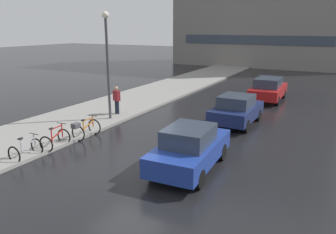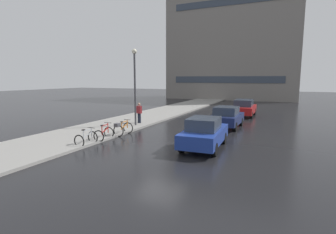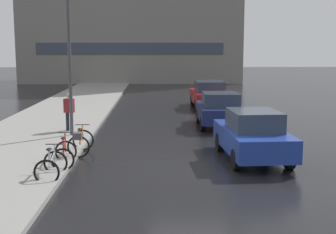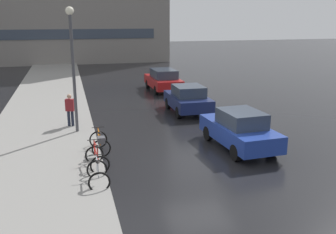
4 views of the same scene
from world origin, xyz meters
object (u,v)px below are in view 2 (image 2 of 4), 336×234
streetlamp (135,78)px  car_red (244,108)px  car_navy (227,117)px  pedestrian (139,112)px  bicycle_second (104,134)px  bicycle_third (122,128)px  bicycle_nearest (86,138)px  car_blue (204,133)px

streetlamp → car_red: bearing=54.9°
car_navy → pedestrian: pedestrian is taller
bicycle_second → car_navy: car_navy is taller
bicycle_second → bicycle_third: bearing=80.7°
pedestrian → bicycle_nearest: bearing=-83.9°
bicycle_second → bicycle_third: 1.54m
bicycle_nearest → car_red: bearing=68.2°
bicycle_third → pedestrian: 4.12m
pedestrian → streetlamp: bearing=-75.1°
bicycle_nearest → car_navy: (5.82, 8.51, 0.40)m
bicycle_third → streetlamp: bearing=105.2°
bicycle_third → pedestrian: (-1.07, 3.95, 0.49)m
bicycle_second → streetlamp: size_ratio=0.21×
bicycle_third → car_red: car_red is taller
bicycle_nearest → car_navy: 10.32m
car_blue → car_red: car_blue is taller
pedestrian → streetlamp: 2.84m
car_blue → bicycle_nearest: bearing=-160.2°
bicycle_second → streetlamp: bearing=97.1°
bicycle_nearest → pedestrian: pedestrian is taller
bicycle_second → bicycle_third: (0.25, 1.52, 0.10)m
bicycle_second → streetlamp: 5.55m
streetlamp → car_blue: bearing=-29.9°
car_blue → streetlamp: (-6.48, 3.73, 2.83)m
bicycle_nearest → car_blue: car_blue is taller
bicycle_third → car_navy: 7.83m
bicycle_nearest → bicycle_third: bearing=83.6°
bicycle_nearest → streetlamp: streetlamp is taller
bicycle_second → car_navy: 9.13m
bicycle_nearest → car_blue: 6.40m
bicycle_third → car_navy: bearing=45.4°
car_red → bicycle_second: bearing=-113.5°
car_blue → streetlamp: streetlamp is taller
bicycle_second → bicycle_third: bicycle_second is taller
car_red → streetlamp: 11.74m
car_navy → car_blue: bearing=-88.3°
pedestrian → streetlamp: (0.27, -0.99, 2.65)m
bicycle_third → car_navy: size_ratio=0.38×
bicycle_second → car_blue: car_blue is taller
car_blue → car_red: 13.06m
car_blue → bicycle_third: bearing=172.2°
car_blue → pedestrian: pedestrian is taller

